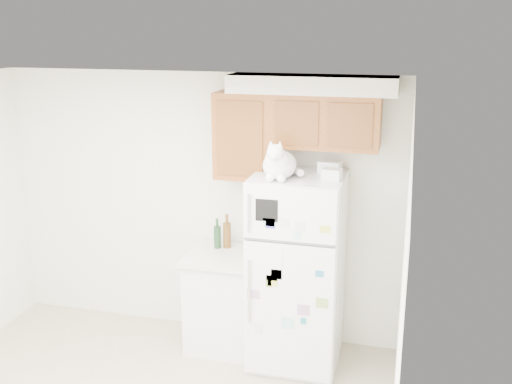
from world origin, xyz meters
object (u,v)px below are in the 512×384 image
(base_counter, at_px, (224,299))
(bottle_green, at_px, (217,233))
(refrigerator, at_px, (297,271))
(storage_box_back, at_px, (330,167))
(bottle_amber, at_px, (227,231))
(storage_box_front, at_px, (332,174))
(cat, at_px, (279,164))

(base_counter, height_order, bottle_green, bottle_green)
(refrigerator, bearing_deg, bottle_green, 166.41)
(storage_box_back, xyz_separation_m, bottle_amber, (-0.93, 0.06, -0.67))
(bottle_amber, bearing_deg, storage_box_back, -3.74)
(bottle_green, xyz_separation_m, bottle_amber, (0.08, 0.03, 0.02))
(base_counter, height_order, storage_box_front, storage_box_front)
(refrigerator, xyz_separation_m, storage_box_front, (0.28, -0.06, 0.89))
(base_counter, distance_m, bottle_green, 0.62)
(refrigerator, bearing_deg, base_counter, 173.90)
(refrigerator, distance_m, cat, 1.00)
(bottle_green, bearing_deg, cat, -27.84)
(storage_box_back, relative_size, bottle_green, 0.64)
(bottle_green, relative_size, bottle_amber, 0.88)
(base_counter, xyz_separation_m, bottle_green, (-0.09, 0.11, 0.60))
(storage_box_back, bearing_deg, bottle_amber, -177.82)
(base_counter, relative_size, bottle_amber, 2.89)
(refrigerator, height_order, storage_box_back, storage_box_back)
(storage_box_back, bearing_deg, storage_box_front, -71.83)
(cat, relative_size, storage_box_front, 3.23)
(base_counter, bearing_deg, storage_box_front, -8.10)
(storage_box_front, bearing_deg, base_counter, 179.65)
(refrigerator, distance_m, storage_box_back, 0.94)
(storage_box_front, xyz_separation_m, bottle_green, (-1.06, 0.25, -0.68))
(cat, height_order, bottle_green, cat)
(cat, relative_size, bottle_green, 1.72)
(refrigerator, distance_m, storage_box_front, 0.94)
(storage_box_front, relative_size, bottle_green, 0.53)
(bottle_green, bearing_deg, base_counter, -51.93)
(refrigerator, height_order, bottle_amber, refrigerator)
(cat, bearing_deg, storage_box_back, 40.71)
(refrigerator, xyz_separation_m, bottle_amber, (-0.70, 0.22, 0.23))
(cat, xyz_separation_m, bottle_amber, (-0.56, 0.38, -0.75))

